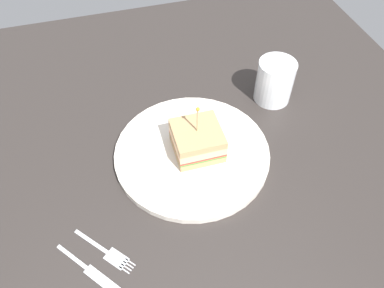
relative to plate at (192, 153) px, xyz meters
The scene contains 6 objects.
ground_plane 1.67cm from the plate, ahead, with size 110.79×110.79×2.00cm, color #2D2826.
plate is the anchor object (origin of this frame).
sandwich_half_center 3.56cm from the plate, 115.13° to the right, with size 8.76×8.83×11.13cm.
drink_glass 24.00cm from the plate, 63.44° to the right, with size 7.85×7.85×9.31cm.
fork 23.89cm from the plate, 130.60° to the left, with size 9.79×8.68×0.35cm.
knife 27.59cm from the plate, 130.05° to the left, with size 11.08×9.25×0.35cm.
Camera 1 is at (-42.93, 12.54, 56.78)cm, focal length 35.14 mm.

